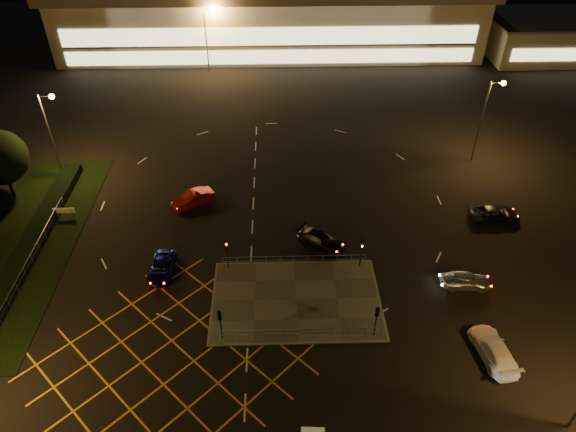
{
  "coord_description": "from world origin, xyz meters",
  "views": [
    {
      "loc": [
        0.44,
        -32.08,
        32.65
      ],
      "look_at": [
        1.57,
        7.13,
        2.0
      ],
      "focal_mm": 32.0,
      "sensor_mm": 36.0,
      "label": 1
    }
  ],
  "objects_px": {
    "signal_nw": "(227,250)",
    "car_east_grey": "(495,213)",
    "signal_ne": "(362,247)",
    "signal_se": "(377,316)",
    "car_left_blue": "(162,267)",
    "car_far_dkgrey": "(321,240)",
    "signal_sw": "(220,319)",
    "car_approach_white": "(494,349)",
    "car_circ_red": "(193,198)",
    "car_right_silver": "(465,280)"
  },
  "relations": [
    {
      "from": "signal_nw",
      "to": "car_east_grey",
      "type": "distance_m",
      "value": 27.62
    },
    {
      "from": "signal_ne",
      "to": "car_east_grey",
      "type": "bearing_deg",
      "value": 24.3
    },
    {
      "from": "signal_se",
      "to": "car_left_blue",
      "type": "xyz_separation_m",
      "value": [
        -17.98,
        7.75,
        -1.75
      ]
    },
    {
      "from": "signal_se",
      "to": "car_far_dkgrey",
      "type": "bearing_deg",
      "value": -72.96
    },
    {
      "from": "signal_se",
      "to": "car_far_dkgrey",
      "type": "relative_size",
      "value": 0.65
    },
    {
      "from": "signal_sw",
      "to": "signal_nw",
      "type": "relative_size",
      "value": 1.0
    },
    {
      "from": "signal_sw",
      "to": "signal_se",
      "type": "distance_m",
      "value": 12.0
    },
    {
      "from": "car_left_blue",
      "to": "car_east_grey",
      "type": "xyz_separation_m",
      "value": [
        32.73,
        6.9,
        0.07
      ]
    },
    {
      "from": "signal_ne",
      "to": "car_far_dkgrey",
      "type": "relative_size",
      "value": 0.65
    },
    {
      "from": "signal_sw",
      "to": "signal_ne",
      "type": "xyz_separation_m",
      "value": [
        12.0,
        7.99,
        0.0
      ]
    },
    {
      "from": "signal_sw",
      "to": "car_far_dkgrey",
      "type": "relative_size",
      "value": 0.65
    },
    {
      "from": "signal_se",
      "to": "signal_sw",
      "type": "bearing_deg",
      "value": 0.0
    },
    {
      "from": "signal_sw",
      "to": "signal_nw",
      "type": "bearing_deg",
      "value": -90.0
    },
    {
      "from": "car_left_blue",
      "to": "car_approach_white",
      "type": "height_order",
      "value": "car_approach_white"
    },
    {
      "from": "signal_sw",
      "to": "car_east_grey",
      "type": "height_order",
      "value": "signal_sw"
    },
    {
      "from": "car_left_blue",
      "to": "car_approach_white",
      "type": "relative_size",
      "value": 0.84
    },
    {
      "from": "signal_ne",
      "to": "car_left_blue",
      "type": "distance_m",
      "value": 18.06
    },
    {
      "from": "car_approach_white",
      "to": "car_circ_red",
      "type": "bearing_deg",
      "value": -46.66
    },
    {
      "from": "car_circ_red",
      "to": "car_approach_white",
      "type": "distance_m",
      "value": 32.22
    },
    {
      "from": "signal_se",
      "to": "car_circ_red",
      "type": "height_order",
      "value": "signal_se"
    },
    {
      "from": "car_east_grey",
      "to": "signal_sw",
      "type": "bearing_deg",
      "value": 117.84
    },
    {
      "from": "signal_se",
      "to": "signal_nw",
      "type": "bearing_deg",
      "value": -33.65
    },
    {
      "from": "signal_sw",
      "to": "signal_se",
      "type": "xyz_separation_m",
      "value": [
        12.0,
        0.0,
        0.0
      ]
    },
    {
      "from": "car_left_blue",
      "to": "car_circ_red",
      "type": "relative_size",
      "value": 0.98
    },
    {
      "from": "car_far_dkgrey",
      "to": "car_right_silver",
      "type": "bearing_deg",
      "value": -79.3
    },
    {
      "from": "signal_ne",
      "to": "car_right_silver",
      "type": "relative_size",
      "value": 0.74
    },
    {
      "from": "car_right_silver",
      "to": "car_approach_white",
      "type": "relative_size",
      "value": 0.81
    },
    {
      "from": "car_right_silver",
      "to": "car_circ_red",
      "type": "xyz_separation_m",
      "value": [
        -25.17,
        12.8,
        0.02
      ]
    },
    {
      "from": "signal_ne",
      "to": "car_far_dkgrey",
      "type": "height_order",
      "value": "signal_ne"
    },
    {
      "from": "car_far_dkgrey",
      "to": "car_east_grey",
      "type": "xyz_separation_m",
      "value": [
        18.12,
        3.65,
        -0.01
      ]
    },
    {
      "from": "car_left_blue",
      "to": "car_approach_white",
      "type": "distance_m",
      "value": 28.5
    },
    {
      "from": "signal_se",
      "to": "car_east_grey",
      "type": "bearing_deg",
      "value": -135.21
    },
    {
      "from": "signal_ne",
      "to": "car_circ_red",
      "type": "relative_size",
      "value": 0.7
    },
    {
      "from": "signal_sw",
      "to": "signal_ne",
      "type": "distance_m",
      "value": 14.41
    },
    {
      "from": "signal_sw",
      "to": "car_far_dkgrey",
      "type": "distance_m",
      "value": 14.07
    },
    {
      "from": "signal_se",
      "to": "car_left_blue",
      "type": "bearing_deg",
      "value": -23.32
    },
    {
      "from": "car_far_dkgrey",
      "to": "signal_sw",
      "type": "bearing_deg",
      "value": 177.86
    },
    {
      "from": "car_left_blue",
      "to": "car_east_grey",
      "type": "distance_m",
      "value": 33.45
    },
    {
      "from": "car_left_blue",
      "to": "car_far_dkgrey",
      "type": "relative_size",
      "value": 0.92
    },
    {
      "from": "signal_se",
      "to": "car_circ_red",
      "type": "relative_size",
      "value": 0.7
    },
    {
      "from": "car_right_silver",
      "to": "signal_ne",
      "type": "bearing_deg",
      "value": 77.15
    },
    {
      "from": "signal_nw",
      "to": "car_left_blue",
      "type": "relative_size",
      "value": 0.71
    },
    {
      "from": "car_east_grey",
      "to": "signal_ne",
      "type": "bearing_deg",
      "value": 113.43
    },
    {
      "from": "car_circ_red",
      "to": "signal_nw",
      "type": "bearing_deg",
      "value": -10.09
    },
    {
      "from": "signal_nw",
      "to": "car_right_silver",
      "type": "bearing_deg",
      "value": -7.53
    },
    {
      "from": "car_left_blue",
      "to": "car_circ_red",
      "type": "bearing_deg",
      "value": 82.1
    },
    {
      "from": "car_far_dkgrey",
      "to": "car_right_silver",
      "type": "height_order",
      "value": "car_right_silver"
    },
    {
      "from": "signal_ne",
      "to": "car_east_grey",
      "type": "distance_m",
      "value": 16.27
    },
    {
      "from": "signal_ne",
      "to": "car_left_blue",
      "type": "bearing_deg",
      "value": -179.24
    },
    {
      "from": "signal_nw",
      "to": "signal_se",
      "type": "bearing_deg",
      "value": -33.65
    }
  ]
}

